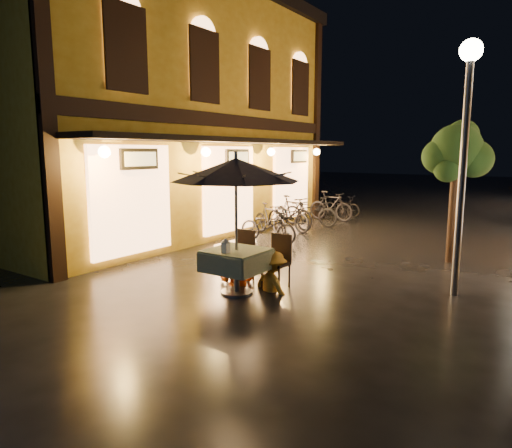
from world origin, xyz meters
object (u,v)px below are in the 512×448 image
Objects in this scene: table_lantern at (226,245)px; person_orange at (237,244)px; patio_umbrella at (236,170)px; streetlamp_near at (466,123)px; person_yellow at (273,252)px; cafe_table at (236,260)px; bicycle_0 at (268,226)px.

table_lantern is 0.91m from person_orange.
patio_umbrella is 1.27m from table_lantern.
person_yellow is (-2.75, -1.52, -2.22)m from streetlamp_near.
person_orange is 0.80m from person_yellow.
person_orange is at bearing 16.55° from person_yellow.
streetlamp_near reaches higher than table_lantern.
cafe_table is 0.45m from table_lantern.
table_lantern is at bearing -143.71° from streetlamp_near.
cafe_table is 0.66× the size of person_orange.
cafe_table is at bearing -147.39° from streetlamp_near.
person_yellow is 0.80× the size of bicycle_0.
bicycle_0 is (-1.98, 4.07, -1.69)m from patio_umbrella.
cafe_table is at bearing 105.42° from patio_umbrella.
person_orange is (-0.38, 0.81, -0.17)m from table_lantern.
person_yellow is at bearing 50.63° from cafe_table.
table_lantern is at bearing -90.00° from cafe_table.
person_orange is 3.91m from bicycle_0.
table_lantern reaches higher than bicycle_0.
person_orange is at bearing -156.95° from bicycle_0.
bicycle_0 is at bearing -39.19° from person_yellow.
person_yellow is at bearing -147.21° from bicycle_0.
cafe_table is 0.67m from person_yellow.
patio_umbrella is 1.60m from person_yellow.
bicycle_0 reaches higher than cafe_table.
person_yellow is 4.30m from bicycle_0.
bicycle_0 is (-1.61, 3.55, -0.30)m from person_orange.
bicycle_0 is (-1.98, 4.07, -0.13)m from cafe_table.
patio_umbrella is 9.84× the size of table_lantern.
person_orange is 1.08× the size of person_yellow.
patio_umbrella is at bearing 111.34° from person_orange.
patio_umbrella is 1.41× the size of bicycle_0.
patio_umbrella is at bearing 90.00° from table_lantern.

